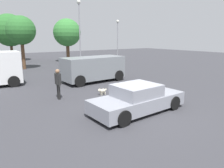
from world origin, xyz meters
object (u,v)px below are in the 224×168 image
Objects in this scene: sedan_foreground at (137,99)px; suv_dark at (93,68)px; light_post_far at (118,32)px; dog at (102,91)px; pedestrian at (58,81)px; light_post_near at (79,23)px.

suv_dark is (1.69, 6.78, 0.43)m from sedan_foreground.
suv_dark is 18.25m from light_post_far.
dog is 0.38× the size of pedestrian.
light_post_near reaches higher than dog.
suv_dark reaches higher than sedan_foreground.
light_post_far is at bearing 53.53° from sedan_foreground.
dog is 0.11× the size of light_post_far.
dog is at bearing -111.47° from light_post_near.
pedestrian is (-2.37, 0.63, 0.73)m from dog.
sedan_foreground is at bearing -106.43° from suv_dark.
dog is 2.56m from pedestrian.
suv_dark is at bearing -111.00° from light_post_near.
light_post_far is at bearing -134.74° from dog.
light_post_near reaches higher than light_post_far.
suv_dark is 0.79× the size of light_post_far.
sedan_foreground is at bearing 80.41° from dog.
light_post_far reaches higher than suv_dark.
light_post_near is (4.93, 12.54, 4.66)m from dog.
light_post_near reaches higher than pedestrian.
light_post_near is 1.25× the size of light_post_far.
sedan_foreground reaches higher than dog.
dog is 21.95m from light_post_far.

